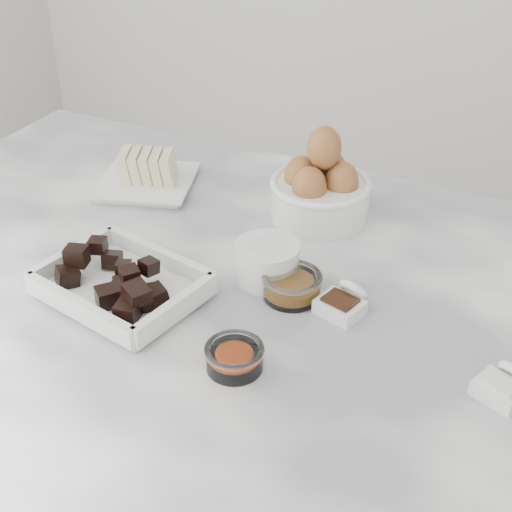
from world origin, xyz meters
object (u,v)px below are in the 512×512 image
Objects in this scene: sugar_ramekin at (267,260)px; butter_plate at (145,174)px; egg_bowl at (320,189)px; vanilla_spoon at (343,302)px; honey_bowl at (292,285)px; salt_spoon at (503,385)px; zest_bowl at (234,356)px; chocolate_dish at (121,280)px.

butter_plate is at bearing 152.42° from sugar_ramekin.
vanilla_spoon is (0.11, -0.21, -0.03)m from egg_bowl.
egg_bowl is at bearing 101.69° from honey_bowl.
sugar_ramekin is 1.19× the size of salt_spoon.
salt_spoon is at bearing -17.52° from vanilla_spoon.
butter_plate is 2.17× the size of sugar_ramekin.
sugar_ramekin reaches higher than zest_bowl.
salt_spoon is at bearing -40.71° from egg_bowl.
chocolate_dish is 0.19m from sugar_ramekin.
butter_plate is at bearing 135.24° from zest_bowl.
chocolate_dish is 2.91× the size of honey_bowl.
butter_plate is at bearing 152.38° from honey_bowl.
chocolate_dish is 0.33m from egg_bowl.
butter_plate is 2.71× the size of zest_bowl.
chocolate_dish is 2.66× the size of sugar_ramekin.
salt_spoon is (0.20, -0.06, -0.00)m from vanilla_spoon.
chocolate_dish is 0.20m from zest_bowl.
egg_bowl is 0.21m from honey_bowl.
egg_bowl is at bearing 139.29° from salt_spoon.
honey_bowl is at bearing -27.62° from butter_plate.
sugar_ramekin is at bearing 37.42° from chocolate_dish.
egg_bowl reaches higher than vanilla_spoon.
butter_plate is at bearing 158.37° from salt_spoon.
zest_bowl is (-0.00, -0.15, -0.00)m from honey_bowl.
zest_bowl is at bearing -162.90° from salt_spoon.
butter_plate is 2.59× the size of salt_spoon.
honey_bowl is at bearing 24.86° from chocolate_dish.
butter_plate is 0.37m from honey_bowl.
butter_plate reaches higher than honey_bowl.
sugar_ramekin is 0.33m from salt_spoon.
egg_bowl is 0.36m from zest_bowl.
vanilla_spoon is at bearing 18.54° from chocolate_dish.
honey_bowl is 0.07m from vanilla_spoon.
chocolate_dish is at bearing -62.87° from butter_plate.
egg_bowl is 0.42m from salt_spoon.
egg_bowl is at bearing 118.45° from vanilla_spoon.
honey_bowl reaches higher than zest_bowl.
egg_bowl reaches higher than butter_plate.
zest_bowl is 0.95× the size of salt_spoon.
butter_plate is 0.32m from sugar_ramekin.
honey_bowl is (0.05, -0.02, -0.01)m from sugar_ramekin.
chocolate_dish is 0.47m from salt_spoon.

